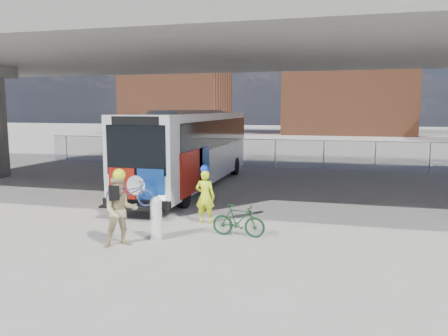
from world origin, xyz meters
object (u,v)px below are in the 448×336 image
(bike_parked, at_px, (239,220))
(bus, at_px, (192,143))
(cyclist_tan, at_px, (120,210))
(cyclist_hivis, at_px, (205,195))
(bollard, at_px, (156,217))

(bike_parked, bearing_deg, bus, 30.76)
(cyclist_tan, bearing_deg, cyclist_hivis, 27.38)
(cyclist_hivis, bearing_deg, cyclist_tan, 61.60)
(bollard, bearing_deg, cyclist_hivis, 69.50)
(bike_parked, bearing_deg, cyclist_hivis, 51.53)
(bus, xyz_separation_m, bollard, (1.79, -8.49, -1.42))
(cyclist_tan, bearing_deg, bike_parked, -5.13)
(cyclist_hivis, bearing_deg, bus, -68.47)
(bollard, bearing_deg, cyclist_tan, -133.22)
(bus, distance_m, bike_parked, 8.72)
(bus, bearing_deg, cyclist_hivis, -67.61)
(bus, distance_m, cyclist_tan, 9.39)
(cyclist_hivis, xyz_separation_m, cyclist_tan, (-1.53, -2.94, 0.08))
(bus, xyz_separation_m, cyclist_hivis, (2.60, -6.32, -1.17))
(bollard, height_order, cyclist_tan, cyclist_tan)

